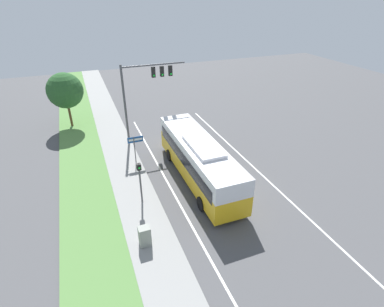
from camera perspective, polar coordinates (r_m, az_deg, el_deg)
name	(u,v)px	position (r m, az deg, el deg)	size (l,w,h in m)	color
ground_plane	(226,192)	(21.83, 6.56, -7.23)	(80.00, 80.00, 0.00)	#4C4C4F
sidewalk	(141,211)	(20.17, -9.60, -10.83)	(2.80, 80.00, 0.12)	gray
grass_verge	(91,224)	(20.04, -18.75, -12.58)	(3.60, 80.00, 0.10)	#568442
lane_divider_near	(179,203)	(20.68, -2.48, -9.41)	(0.14, 30.00, 0.01)	silver
lane_divider_far	(269,181)	(23.49, 14.43, -5.15)	(0.14, 30.00, 0.01)	silver
bus	(199,158)	(22.10, 1.29, -0.86)	(2.71, 11.19, 3.35)	gold
signal_gantry	(144,86)	(27.18, -9.09, 12.59)	(5.72, 0.41, 7.28)	#4C4C51
pedestrian_signal	(140,177)	(19.80, -9.91, -4.39)	(0.28, 0.34, 3.06)	#4C4C51
street_sign	(135,144)	(24.52, -10.78, 1.72)	(1.27, 0.08, 2.51)	#4C4C51
utility_cabinet	(145,236)	(17.49, -8.99, -15.28)	(0.65, 0.53, 1.24)	gray
roadside_tree	(65,91)	(32.84, -23.04, 10.96)	(3.52, 3.52, 5.54)	brown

